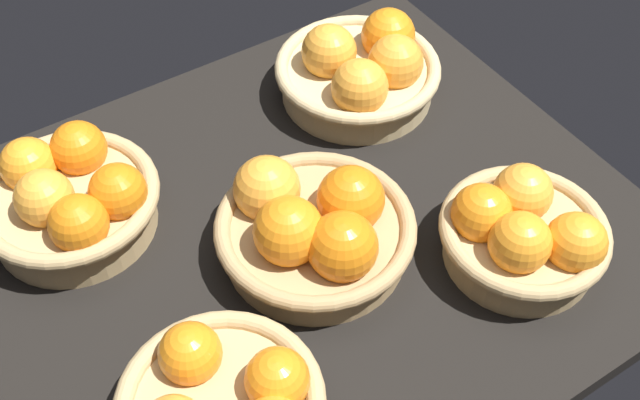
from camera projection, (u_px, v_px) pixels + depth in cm
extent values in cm
cube|color=black|center=(299.00, 237.00, 102.64)|extent=(84.00, 72.00, 3.00)
cylinder|color=tan|center=(73.00, 210.00, 100.06)|extent=(20.52, 20.52, 5.51)
torus|color=tan|center=(68.00, 196.00, 97.99)|extent=(22.65, 22.65, 2.13)
sphere|color=#F49E33|center=(44.00, 198.00, 94.96)|extent=(7.18, 7.18, 7.18)
sphere|color=orange|center=(79.00, 149.00, 101.02)|extent=(7.18, 7.18, 7.18)
sphere|color=orange|center=(118.00, 192.00, 96.12)|extent=(7.18, 7.18, 7.18)
sphere|color=orange|center=(29.00, 165.00, 99.77)|extent=(7.18, 7.18, 7.18)
sphere|color=orange|center=(79.00, 224.00, 93.08)|extent=(7.18, 7.18, 7.18)
sphere|color=orange|center=(190.00, 353.00, 83.34)|extent=(6.83, 6.83, 6.83)
sphere|color=orange|center=(277.00, 380.00, 81.07)|extent=(6.83, 6.83, 6.83)
cylinder|color=tan|center=(314.00, 239.00, 97.54)|extent=(22.55, 22.55, 4.66)
torus|color=tan|center=(314.00, 227.00, 95.79)|extent=(24.63, 24.63, 2.08)
sphere|color=orange|center=(289.00, 231.00, 91.95)|extent=(8.39, 8.39, 8.39)
sphere|color=orange|center=(351.00, 199.00, 96.38)|extent=(8.39, 8.39, 8.39)
sphere|color=#F49E33|center=(267.00, 189.00, 97.45)|extent=(8.39, 8.39, 8.39)
sphere|color=orange|center=(346.00, 245.00, 91.09)|extent=(8.39, 8.39, 8.39)
cylinder|color=tan|center=(357.00, 81.00, 117.02)|extent=(22.22, 22.22, 5.01)
torus|color=tan|center=(358.00, 67.00, 115.14)|extent=(24.19, 24.19, 1.97)
sphere|color=orange|center=(388.00, 35.00, 117.01)|extent=(8.02, 8.02, 8.02)
sphere|color=#F49E33|center=(329.00, 52.00, 113.91)|extent=(8.02, 8.02, 8.02)
sphere|color=#F49E33|center=(395.00, 62.00, 112.81)|extent=(8.02, 8.02, 8.02)
sphere|color=#F49E33|center=(360.00, 87.00, 109.50)|extent=(8.02, 8.02, 8.02)
cylinder|color=tan|center=(521.00, 243.00, 96.86)|extent=(18.49, 18.49, 5.09)
torus|color=tan|center=(525.00, 230.00, 94.95)|extent=(20.60, 20.60, 2.10)
sphere|color=#F49E33|center=(523.00, 193.00, 96.81)|extent=(7.36, 7.36, 7.36)
sphere|color=orange|center=(520.00, 242.00, 91.17)|extent=(7.36, 7.36, 7.36)
sphere|color=orange|center=(576.00, 243.00, 91.95)|extent=(7.36, 7.36, 7.36)
sphere|color=orange|center=(481.00, 213.00, 94.63)|extent=(7.36, 7.36, 7.36)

